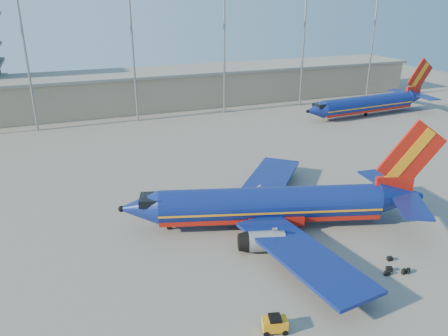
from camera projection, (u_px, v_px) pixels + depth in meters
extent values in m
plane|color=slate|center=(249.00, 204.00, 55.64)|extent=(220.00, 220.00, 0.00)
cube|color=gray|center=(188.00, 87.00, 107.85)|extent=(120.00, 15.00, 8.00)
cube|color=slate|center=(187.00, 70.00, 106.32)|extent=(122.00, 16.00, 0.60)
cylinder|color=gray|center=(26.00, 59.00, 81.76)|extent=(0.44, 0.44, 28.00)
cylinder|color=gray|center=(133.00, 54.00, 88.66)|extent=(0.44, 0.44, 28.00)
cylinder|color=gray|center=(224.00, 50.00, 95.55)|extent=(0.44, 0.44, 28.00)
cylinder|color=gray|center=(303.00, 46.00, 102.45)|extent=(0.44, 0.44, 28.00)
cylinder|color=gray|center=(372.00, 43.00, 109.34)|extent=(0.44, 0.44, 28.00)
cylinder|color=navy|center=(270.00, 204.00, 49.45)|extent=(24.90, 11.05, 3.84)
cube|color=#AB180D|center=(269.00, 212.00, 49.80)|extent=(24.69, 10.35, 1.35)
cube|color=orange|center=(270.00, 206.00, 49.54)|extent=(24.92, 11.09, 0.23)
cone|color=navy|center=(139.00, 208.00, 48.39)|extent=(5.30, 4.96, 3.84)
cube|color=black|center=(151.00, 200.00, 48.13)|extent=(3.18, 3.31, 0.83)
cone|color=navy|center=(399.00, 196.00, 50.41)|extent=(6.29, 5.26, 3.84)
cube|color=#AB180D|center=(394.00, 186.00, 49.84)|extent=(4.33, 1.84, 2.28)
cube|color=#AB180D|center=(411.00, 155.00, 48.63)|extent=(7.37, 2.57, 8.27)
cube|color=orange|center=(409.00, 155.00, 48.62)|extent=(4.96, 1.92, 6.49)
cube|color=navy|center=(384.00, 180.00, 53.45)|extent=(3.71, 6.89, 0.23)
cube|color=navy|center=(411.00, 206.00, 46.90)|extent=(5.96, 7.31, 0.23)
cube|color=navy|center=(269.00, 180.00, 58.37)|extent=(14.50, 15.50, 0.36)
cube|color=navy|center=(302.00, 254.00, 41.42)|extent=(7.04, 16.57, 0.36)
cube|color=#AB180D|center=(274.00, 215.00, 49.99)|extent=(7.14, 5.71, 1.04)
cylinder|color=gray|center=(252.00, 197.00, 54.95)|extent=(4.21, 3.19, 2.18)
cylinder|color=gray|center=(266.00, 241.00, 44.93)|extent=(4.21, 3.19, 2.18)
cylinder|color=gray|center=(169.00, 225.00, 49.43)|extent=(0.31, 0.31, 1.14)
cylinder|color=black|center=(170.00, 227.00, 49.52)|extent=(0.71, 0.44, 0.66)
cylinder|color=black|center=(278.00, 211.00, 52.92)|extent=(1.00, 0.80, 0.87)
cylinder|color=black|center=(287.00, 233.00, 47.91)|extent=(1.00, 0.80, 0.87)
cylinder|color=navy|center=(367.00, 104.00, 96.76)|extent=(24.12, 5.28, 3.69)
cube|color=#AB180D|center=(366.00, 108.00, 97.11)|extent=(24.08, 4.58, 1.30)
cube|color=orange|center=(367.00, 105.00, 96.85)|extent=(24.13, 5.32, 0.22)
cone|color=navy|center=(315.00, 110.00, 91.12)|extent=(4.42, 3.96, 3.69)
cube|color=black|center=(320.00, 105.00, 91.29)|extent=(2.56, 2.75, 0.80)
cone|color=navy|center=(415.00, 96.00, 102.48)|extent=(5.42, 4.03, 3.69)
cube|color=#AB180D|center=(413.00, 91.00, 101.68)|extent=(4.22, 0.83, 2.19)
cube|color=#AB180D|center=(420.00, 75.00, 100.97)|extent=(7.32, 0.81, 7.96)
cube|color=orange|center=(419.00, 76.00, 100.89)|extent=(4.89, 0.74, 6.24)
cube|color=navy|center=(403.00, 92.00, 104.98)|extent=(4.62, 6.96, 0.22)
cube|color=navy|center=(426.00, 97.00, 99.27)|extent=(3.87, 6.74, 0.22)
cylinder|color=black|center=(366.00, 114.00, 97.58)|extent=(0.74, 0.74, 0.90)
cube|color=orange|center=(275.00, 324.00, 34.19)|extent=(2.18, 1.61, 0.93)
cube|color=black|center=(275.00, 318.00, 33.99)|extent=(1.17, 1.24, 0.32)
cylinder|color=black|center=(264.00, 325.00, 34.76)|extent=(0.51, 0.29, 0.48)
cylinder|color=black|center=(266.00, 334.00, 33.82)|extent=(0.51, 0.29, 0.48)
cylinder|color=black|center=(282.00, 324.00, 34.90)|extent=(0.51, 0.29, 0.48)
cylinder|color=black|center=(285.00, 333.00, 33.95)|extent=(0.51, 0.29, 0.48)
cube|color=black|center=(387.00, 273.00, 41.33)|extent=(0.63, 0.37, 0.46)
cube|color=black|center=(404.00, 271.00, 41.54)|extent=(0.53, 0.37, 0.51)
cube|color=black|center=(408.00, 271.00, 41.71)|extent=(0.63, 0.54, 0.43)
cube|color=black|center=(389.00, 269.00, 41.94)|extent=(0.66, 0.57, 0.47)
cube|color=black|center=(390.00, 259.00, 43.69)|extent=(0.58, 0.48, 0.39)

